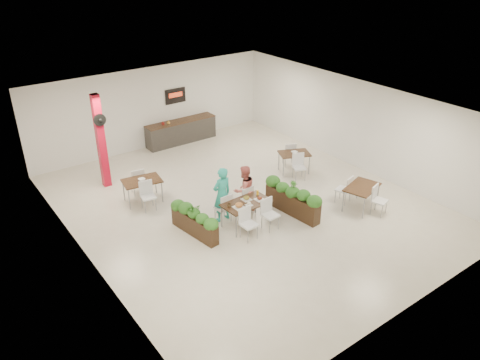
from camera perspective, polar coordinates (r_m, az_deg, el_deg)
name	(u,v)px	position (r m, az deg, el deg)	size (l,w,h in m)	color
ground	(244,204)	(14.87, 0.47, -2.91)	(12.00, 12.00, 0.00)	beige
room_shell	(244,145)	(13.97, 0.51, 4.24)	(10.10, 12.10, 3.22)	white
red_column	(101,141)	(15.95, -16.59, 4.63)	(0.40, 0.41, 3.20)	#B60C25
service_counter	(181,131)	(19.46, -7.19, 5.96)	(3.00, 0.64, 2.20)	#2E2A28
main_table	(246,206)	(13.48, 0.76, -3.19)	(1.43, 1.67, 0.92)	black
diner_man	(222,194)	(13.64, -2.20, -1.77)	(0.62, 0.41, 1.71)	#28B09E
diner_woman	(244,189)	(14.09, 0.49, -1.16)	(0.74, 0.58, 1.53)	#E26C64
planter_left	(194,219)	(13.19, -5.60, -4.75)	(0.60, 1.83, 0.96)	black
planter_right	(292,198)	(14.21, 6.42, -2.25)	(0.56, 2.07, 1.09)	black
side_table_a	(142,184)	(15.04, -11.85, -0.44)	(1.29, 1.67, 0.92)	black
side_table_b	(294,156)	(16.75, 6.62, 2.89)	(1.26, 1.65, 0.92)	black
side_table_c	(362,190)	(14.82, 14.62, -1.21)	(1.36, 1.67, 0.92)	black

